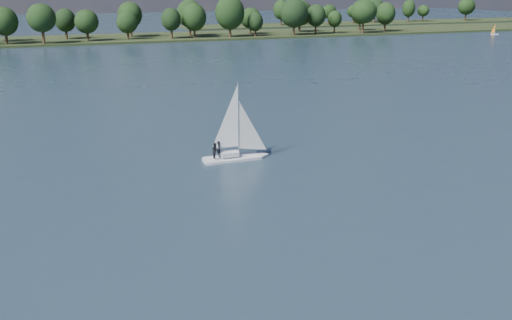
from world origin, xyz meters
The scene contains 6 objects.
ground centered at (0.00, 100.00, 0.00)m, with size 700.00×700.00×0.00m, color #233342.
far_shore centered at (0.00, 212.00, 0.00)m, with size 660.00×40.00×1.50m, color black.
far_shore_back centered at (160.00, 260.00, 0.00)m, with size 220.00×30.00×1.40m, color black.
sailboat centered at (0.72, 47.24, 2.59)m, with size 7.05×1.98×9.27m.
dinghy_orange centered at (162.63, 178.87, 1.12)m, with size 3.11×2.62×4.74m.
treeline centered at (-13.06, 208.33, 7.96)m, with size 562.64×74.38×17.08m.
Camera 1 is at (-19.50, -11.68, 18.90)m, focal length 40.00 mm.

